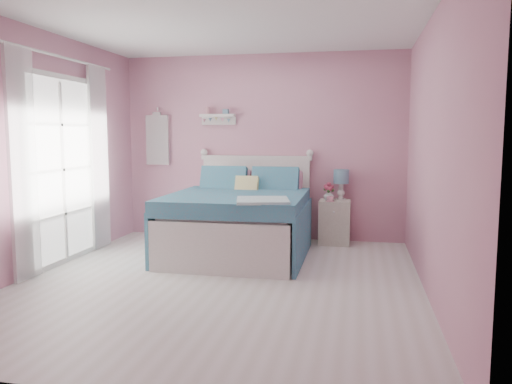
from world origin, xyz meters
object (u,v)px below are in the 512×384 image
(bed, at_px, (240,222))
(teacup, at_px, (330,199))
(nightstand, at_px, (335,222))
(vase, at_px, (329,195))
(table_lamp, at_px, (341,179))

(bed, height_order, teacup, bed)
(nightstand, xyz_separation_m, vase, (-0.08, -0.01, 0.37))
(bed, relative_size, teacup, 22.69)
(nightstand, distance_m, teacup, 0.36)
(table_lamp, xyz_separation_m, teacup, (-0.14, -0.20, -0.25))
(bed, distance_m, table_lamp, 1.56)
(bed, bearing_deg, table_lamp, 35.41)
(vase, relative_size, teacup, 1.58)
(bed, xyz_separation_m, table_lamp, (1.20, 0.88, 0.48))
(teacup, bearing_deg, table_lamp, 55.55)
(table_lamp, distance_m, vase, 0.28)
(table_lamp, relative_size, vase, 2.90)
(table_lamp, bearing_deg, teacup, -124.45)
(table_lamp, height_order, vase, table_lamp)
(vase, bearing_deg, teacup, -78.07)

